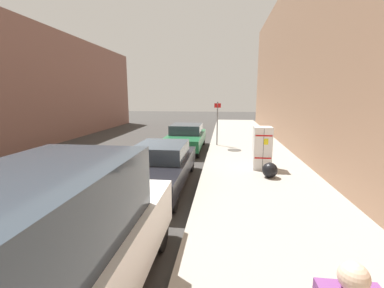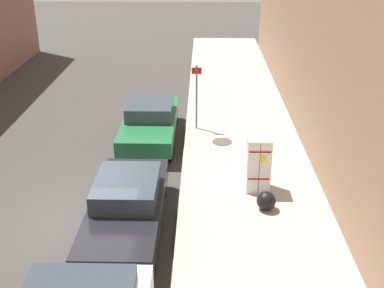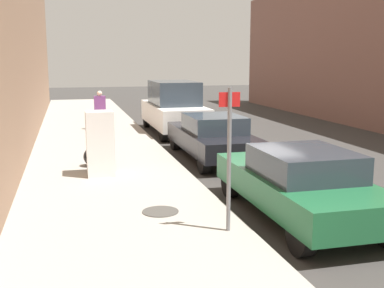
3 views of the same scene
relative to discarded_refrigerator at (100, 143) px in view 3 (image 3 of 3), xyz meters
name	(u,v)px [view 3 (image 3 of 3)]	position (x,y,z in m)	size (l,w,h in m)	color
ground_plane	(252,160)	(4.66, 1.52, -0.98)	(80.00, 80.00, 0.00)	#383533
sidewalk_slab	(103,165)	(0.16, 1.52, -0.90)	(4.16, 44.00, 0.17)	#9E998E
discarded_refrigerator	(100,143)	(0.00, 0.00, 0.00)	(0.67, 0.63, 1.62)	white
manhole_cover	(160,211)	(0.90, -3.29, -0.80)	(0.70, 0.70, 0.02)	#47443F
street_sign_post	(229,152)	(1.83, -4.57, 0.56)	(0.36, 0.07, 2.44)	slate
trash_bag	(93,157)	(-0.13, 1.11, -0.55)	(0.52, 0.52, 0.52)	black
pedestrian_walking_far	(100,107)	(0.53, 8.08, 0.10)	(0.46, 0.22, 1.60)	#7A3D7F
parked_sedan_green	(299,182)	(3.50, -3.86, -0.26)	(1.84, 4.58, 1.39)	#1E6038
parked_sedan_dark	(212,136)	(3.50, 1.91, -0.26)	(1.79, 4.77, 1.39)	black
parked_van_white	(174,108)	(3.50, 7.40, 0.09)	(1.93, 5.15, 2.15)	silver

